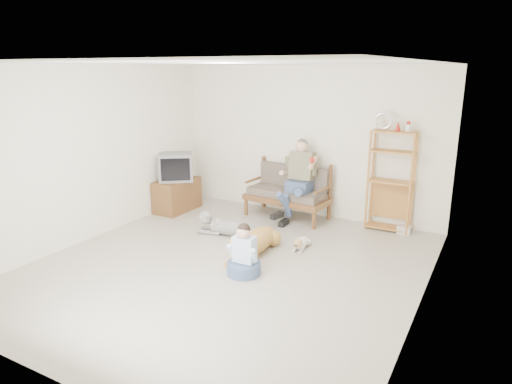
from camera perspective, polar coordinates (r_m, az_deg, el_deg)
The scene contains 17 objects.
floor at distance 6.38m, azimuth -3.50°, elevation -9.24°, with size 5.50×5.50×0.00m, color #B9B4A2.
ceiling at distance 5.81m, azimuth -3.95°, elevation 15.79°, with size 5.50×5.50×0.00m, color silver.
wall_back at distance 8.36m, azimuth 6.47°, elevation 6.26°, with size 5.00×5.00×0.00m, color white.
wall_front at distance 4.00m, azimuth -25.33°, elevation -5.09°, with size 5.00×5.00×0.00m, color white.
wall_left at distance 7.57m, azimuth -19.98°, elevation 4.50°, with size 5.50×5.50×0.00m, color white.
wall_right at distance 5.10m, azimuth 20.75°, elevation -0.41°, with size 5.50×5.50×0.00m, color white.
loveseat at distance 8.31m, azimuth 4.11°, elevation 0.17°, with size 1.56×0.83×0.95m.
man at distance 7.97m, azimuth 4.91°, elevation 0.86°, with size 0.55×0.79×1.28m.
etagere at distance 7.81m, azimuth 16.48°, elevation 1.43°, with size 0.74×0.32×1.96m.
book_stack at distance 7.92m, azimuth 17.99°, elevation -4.51°, with size 0.21×0.15×0.13m, color silver.
tv_stand at distance 8.82m, azimuth -9.88°, elevation -0.38°, with size 0.52×0.91×0.60m.
crt_tv at distance 8.66m, azimuth -9.97°, elevation 3.12°, with size 0.79×0.76×0.51m.
wall_outlet at distance 9.10m, azimuth -1.05°, elevation 0.33°, with size 0.12×0.02×0.08m, color white.
golden_retriever at distance 6.67m, azimuth -0.40°, elevation -6.33°, with size 0.43×1.52×0.46m.
shaggy_dog at distance 7.48m, azimuth -3.79°, elevation -4.27°, with size 1.22×0.45×0.37m.
terrier at distance 6.94m, azimuth 5.58°, elevation -6.38°, with size 0.21×0.59×0.22m.
child at distance 6.05m, azimuth -1.52°, elevation -8.00°, with size 0.45×0.45×0.71m.
Camera 1 is at (3.12, -4.90, 2.64)m, focal length 32.00 mm.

